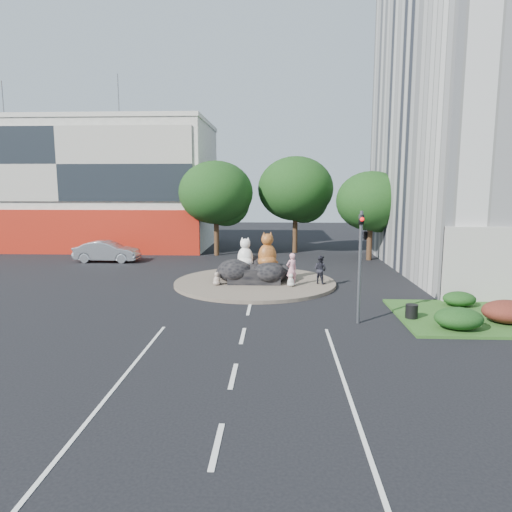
{
  "coord_description": "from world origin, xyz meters",
  "views": [
    {
      "loc": [
        1.39,
        -17.85,
        6.03
      ],
      "look_at": [
        0.14,
        8.57,
        2.0
      ],
      "focal_mm": 32.0,
      "sensor_mm": 36.0,
      "label": 1
    }
  ],
  "objects": [
    {
      "name": "cat_tabby",
      "position": [
        0.77,
        10.0,
        2.19
      ],
      "size": [
        1.61,
        1.5,
        2.19
      ],
      "primitive_type": null,
      "rotation": [
        0.0,
        0.0,
        0.33
      ],
      "color": "orange",
      "rests_on": "rock_plinth"
    },
    {
      "name": "hedge_back_green",
      "position": [
        10.5,
        4.8,
        0.48
      ],
      "size": [
        1.6,
        1.28,
        0.72
      ],
      "primitive_type": "ellipsoid",
      "color": "#143410",
      "rests_on": "grass_verge"
    },
    {
      "name": "cat_white",
      "position": [
        -0.6,
        10.0,
        2.02
      ],
      "size": [
        1.19,
        1.05,
        1.85
      ],
      "primitive_type": null,
      "rotation": [
        0.0,
        0.0,
        -0.08
      ],
      "color": "white",
      "rests_on": "rock_plinth"
    },
    {
      "name": "kitten_white",
      "position": [
        2.19,
        8.57,
        0.6
      ],
      "size": [
        0.63,
        0.61,
        0.8
      ],
      "primitive_type": null,
      "rotation": [
        0.0,
        0.0,
        0.57
      ],
      "color": "beige",
      "rests_on": "roundabout_island"
    },
    {
      "name": "grass_verge",
      "position": [
        12.0,
        3.0,
        0.06
      ],
      "size": [
        10.0,
        6.0,
        0.12
      ],
      "primitive_type": "cube",
      "color": "#234C19",
      "rests_on": "ground"
    },
    {
      "name": "kitten_calico",
      "position": [
        -2.22,
        8.74,
        0.61
      ],
      "size": [
        0.62,
        0.59,
        0.81
      ],
      "primitive_type": null,
      "rotation": [
        0.0,
        0.0,
        -0.43
      ],
      "color": "beige",
      "rests_on": "roundabout_island"
    },
    {
      "name": "rock_plinth",
      "position": [
        0.0,
        10.0,
        0.65
      ],
      "size": [
        3.2,
        2.6,
        0.9
      ],
      "primitive_type": null,
      "color": "black",
      "rests_on": "roundabout_island"
    },
    {
      "name": "hedge_red",
      "position": [
        11.5,
        2.0,
        0.61
      ],
      "size": [
        2.2,
        1.76,
        0.99
      ],
      "primitive_type": "ellipsoid",
      "color": "#441D12",
      "rests_on": "grass_verge"
    },
    {
      "name": "tree_left",
      "position": [
        -3.93,
        22.06,
        5.25
      ],
      "size": [
        6.46,
        6.46,
        8.27
      ],
      "color": "#382314",
      "rests_on": "ground"
    },
    {
      "name": "roundabout_island",
      "position": [
        0.0,
        10.0,
        0.1
      ],
      "size": [
        10.0,
        10.0,
        0.2
      ],
      "primitive_type": "cylinder",
      "color": "brown",
      "rests_on": "ground"
    },
    {
      "name": "parked_car",
      "position": [
        -12.39,
        18.04,
        0.85
      ],
      "size": [
        5.17,
        1.89,
        1.69
      ],
      "primitive_type": "imported",
      "rotation": [
        0.0,
        0.0,
        1.55
      ],
      "color": "#B4B7BC",
      "rests_on": "ground"
    },
    {
      "name": "street_lamp",
      "position": [
        12.82,
        8.0,
        4.55
      ],
      "size": [
        2.34,
        0.22,
        8.06
      ],
      "color": "#595B60",
      "rests_on": "ground"
    },
    {
      "name": "tree_mid",
      "position": [
        3.07,
        24.06,
        5.56
      ],
      "size": [
        6.84,
        6.84,
        8.76
      ],
      "color": "#382314",
      "rests_on": "ground"
    },
    {
      "name": "pedestrian_dark",
      "position": [
        4.0,
        9.48,
        1.06
      ],
      "size": [
        1.06,
        1.03,
        1.72
      ],
      "primitive_type": "imported",
      "rotation": [
        0.0,
        0.0,
        2.47
      ],
      "color": "black",
      "rests_on": "roundabout_island"
    },
    {
      "name": "litter_bin",
      "position": [
        7.5,
        2.52,
        0.43
      ],
      "size": [
        0.73,
        0.73,
        0.63
      ],
      "primitive_type": "cylinder",
      "rotation": [
        0.0,
        0.0,
        0.42
      ],
      "color": "black",
      "rests_on": "grass_verge"
    },
    {
      "name": "traffic_light",
      "position": [
        5.1,
        2.0,
        3.62
      ],
      "size": [
        0.44,
        1.24,
        5.0
      ],
      "color": "#595B60",
      "rests_on": "ground"
    },
    {
      "name": "shophouse_block",
      "position": [
        -18.0,
        27.91,
        6.18
      ],
      "size": [
        25.2,
        12.3,
        17.4
      ],
      "color": "silver",
      "rests_on": "ground"
    },
    {
      "name": "hedge_near_green",
      "position": [
        9.0,
        1.0,
        0.57
      ],
      "size": [
        2.0,
        1.6,
        0.9
      ],
      "primitive_type": "ellipsoid",
      "color": "#143410",
      "rests_on": "grass_verge"
    },
    {
      "name": "pedestrian_pink",
      "position": [
        2.24,
        8.81,
        1.17
      ],
      "size": [
        0.85,
        0.78,
        1.94
      ],
      "primitive_type": "imported",
      "rotation": [
        0.0,
        0.0,
        3.72
      ],
      "color": "pink",
      "rests_on": "roundabout_island"
    },
    {
      "name": "ground",
      "position": [
        0.0,
        0.0,
        0.0
      ],
      "size": [
        120.0,
        120.0,
        0.0
      ],
      "primitive_type": "plane",
      "color": "black",
      "rests_on": "ground"
    },
    {
      "name": "tree_right",
      "position": [
        9.07,
        20.06,
        4.63
      ],
      "size": [
        5.7,
        5.7,
        7.3
      ],
      "color": "#382314",
      "rests_on": "ground"
    }
  ]
}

